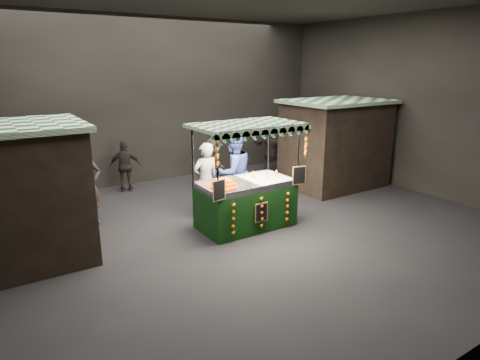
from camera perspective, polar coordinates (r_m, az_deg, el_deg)
ground at (r=9.29m, az=-0.20°, el=-7.09°), size 12.00×12.00×0.00m
market_hall at (r=8.56m, az=-0.23°, el=14.26°), size 12.10×10.10×5.05m
neighbour_stall_left at (r=8.53m, az=-30.08°, el=-2.07°), size 3.00×2.20×2.60m
neighbour_stall_right at (r=12.73m, az=13.02°, el=4.99°), size 3.00×2.20×2.60m
juice_stall at (r=9.28m, az=0.97°, el=-2.23°), size 2.46×1.44×2.38m
vendor_grey at (r=9.94m, az=-4.77°, el=-0.00°), size 0.68×0.45×1.83m
vendor_blue at (r=10.08m, az=-0.88°, el=1.01°), size 1.05×0.84×2.08m
shopper_0 at (r=10.06m, az=-20.44°, el=-0.74°), size 0.71×0.50×1.84m
shopper_1 at (r=13.37m, az=9.82°, el=3.98°), size 1.05×0.92×1.84m
shopper_2 at (r=12.38m, az=-15.60°, el=1.88°), size 0.96×0.65×1.51m
shopper_3 at (r=11.95m, az=-3.66°, el=2.11°), size 1.17×1.02×1.57m
shopper_5 at (r=14.21m, az=4.37°, el=4.59°), size 1.09×1.66×1.71m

